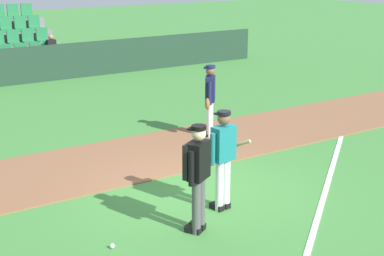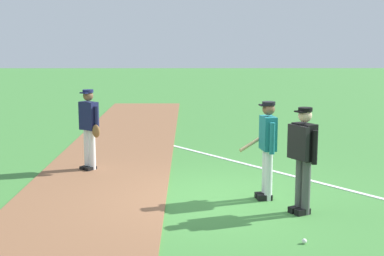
# 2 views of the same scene
# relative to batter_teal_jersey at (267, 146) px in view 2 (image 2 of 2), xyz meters

# --- Properties ---
(ground_plane) EXTENTS (80.00, 80.00, 0.00)m
(ground_plane) POSITION_rel_batter_teal_jersey_xyz_m (-0.04, 0.79, -0.97)
(ground_plane) COLOR #42843A
(infield_dirt_path) EXTENTS (28.00, 2.75, 0.03)m
(infield_dirt_path) POSITION_rel_batter_teal_jersey_xyz_m (-0.04, 3.17, -0.95)
(infield_dirt_path) COLOR brown
(infield_dirt_path) RESTS_ON ground
(foul_line_chalk) EXTENTS (9.46, 7.54, 0.01)m
(foul_line_chalk) POSITION_rel_batter_teal_jersey_xyz_m (2.96, 0.29, -0.96)
(foul_line_chalk) COLOR white
(foul_line_chalk) RESTS_ON ground
(batter_teal_jersey) EXTENTS (0.73, 0.74, 1.76)m
(batter_teal_jersey) POSITION_rel_batter_teal_jersey_xyz_m (0.00, 0.00, 0.00)
(batter_teal_jersey) COLOR white
(batter_teal_jersey) RESTS_ON ground
(umpire_home_plate) EXTENTS (0.54, 0.45, 1.76)m
(umpire_home_plate) POSITION_rel_batter_teal_jersey_xyz_m (-0.83, -0.46, 0.03)
(umpire_home_plate) COLOR #4C4C4C
(umpire_home_plate) RESTS_ON ground
(runner_navy_jersey) EXTENTS (0.52, 0.54, 1.76)m
(runner_navy_jersey) POSITION_rel_batter_teal_jersey_xyz_m (2.15, 3.53, -0.01)
(runner_navy_jersey) COLOR white
(runner_navy_jersey) RESTS_ON ground
(baseball) EXTENTS (0.07, 0.07, 0.07)m
(baseball) POSITION_rel_batter_teal_jersey_xyz_m (-2.21, -0.24, -0.93)
(baseball) COLOR white
(baseball) RESTS_ON ground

